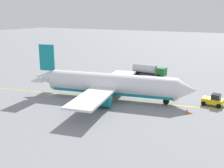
# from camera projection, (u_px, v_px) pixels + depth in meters

# --- Properties ---
(ground_plane) EXTENTS (400.00, 400.00, 0.00)m
(ground_plane) POSITION_uv_depth(u_px,v_px,m) (112.00, 99.00, 52.34)
(ground_plane) COLOR gray
(airplane) EXTENTS (32.24, 28.56, 10.00)m
(airplane) POSITION_uv_depth(u_px,v_px,m) (110.00, 85.00, 51.77)
(airplane) COLOR white
(airplane) RESTS_ON ground
(fuel_tanker) EXTENTS (9.61, 3.09, 3.15)m
(fuel_tanker) POSITION_uv_depth(u_px,v_px,m) (148.00, 70.00, 70.68)
(fuel_tanker) COLOR #2D2D33
(fuel_tanker) RESTS_ON ground
(pushback_tug) EXTENTS (3.76, 2.58, 2.20)m
(pushback_tug) POSITION_uv_depth(u_px,v_px,m) (213.00, 100.00, 48.45)
(pushback_tug) COLOR yellow
(pushback_tug) RESTS_ON ground
(refueling_worker) EXTENTS (0.61, 0.63, 1.71)m
(refueling_worker) POSITION_uv_depth(u_px,v_px,m) (119.00, 74.00, 69.79)
(refueling_worker) COLOR navy
(refueling_worker) RESTS_ON ground
(safety_cone_nose) EXTENTS (0.67, 0.67, 0.75)m
(safety_cone_nose) POSITION_uv_depth(u_px,v_px,m) (187.00, 111.00, 44.78)
(safety_cone_nose) COLOR #F2590F
(safety_cone_nose) RESTS_ON ground
(safety_cone_wingtip) EXTENTS (0.66, 0.66, 0.73)m
(safety_cone_wingtip) POSITION_uv_depth(u_px,v_px,m) (174.00, 99.00, 51.45)
(safety_cone_wingtip) COLOR #F2590F
(safety_cone_wingtip) RESTS_ON ground
(taxi_line_marking) EXTENTS (63.14, 12.42, 0.01)m
(taxi_line_marking) POSITION_uv_depth(u_px,v_px,m) (112.00, 99.00, 52.34)
(taxi_line_marking) COLOR yellow
(taxi_line_marking) RESTS_ON ground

